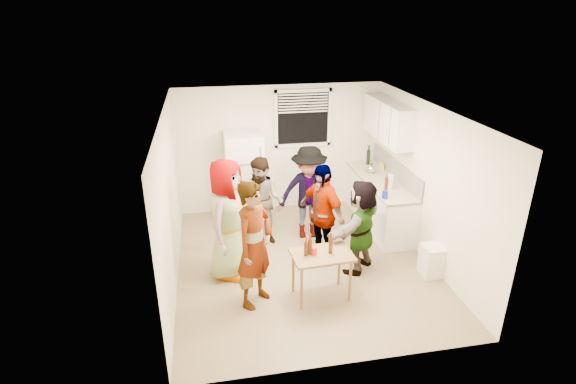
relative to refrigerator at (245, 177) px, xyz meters
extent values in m
cube|color=white|center=(0.00, 0.00, 0.00)|extent=(0.70, 0.70, 1.70)
cube|color=white|center=(2.45, -0.73, -0.42)|extent=(0.60, 2.20, 0.86)
cube|color=beige|center=(2.45, -0.73, 0.03)|extent=(0.64, 2.22, 0.04)
cube|color=#B1ACA4|center=(2.74, -0.73, 0.23)|extent=(0.03, 2.20, 0.36)
cube|color=white|center=(2.58, -0.53, 1.10)|extent=(0.34, 1.60, 0.70)
cylinder|color=white|center=(2.43, -1.18, 0.05)|extent=(0.12, 0.12, 0.26)
cylinder|color=black|center=(2.50, 0.10, 0.05)|extent=(0.08, 0.08, 0.30)
cylinder|color=#47230C|center=(2.35, -1.22, 0.05)|extent=(0.06, 0.06, 0.22)
cylinder|color=#101BAA|center=(2.19, -1.57, 0.05)|extent=(0.10, 0.10, 0.13)
cube|color=#EDDD51|center=(2.67, -0.23, 0.12)|extent=(0.02, 0.16, 0.13)
cube|color=white|center=(2.64, -2.56, -0.60)|extent=(0.34, 0.34, 0.49)
cylinder|color=#47230C|center=(0.57, -2.80, -0.14)|extent=(0.05, 0.05, 0.21)
cylinder|color=red|center=(0.69, -2.78, -0.14)|extent=(0.08, 0.08, 0.11)
imported|color=gray|center=(-0.44, -1.96, -0.85)|extent=(2.09, 1.67, 0.60)
imported|color=#141933|center=(-0.13, -2.74, -0.85)|extent=(1.79, 1.72, 0.44)
imported|color=brown|center=(0.21, -1.04, -0.85)|extent=(1.33, 1.72, 0.59)
imported|color=#414147|center=(1.03, -0.98, -0.85)|extent=(1.19, 1.75, 0.63)
imported|color=black|center=(1.04, -1.81, -0.85)|extent=(1.92, 1.63, 0.41)
imported|color=#EFA757|center=(1.57, -2.19, -0.85)|extent=(2.05, 2.05, 0.44)
camera|label=1|loc=(-0.66, -8.00, 3.06)|focal=28.00mm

